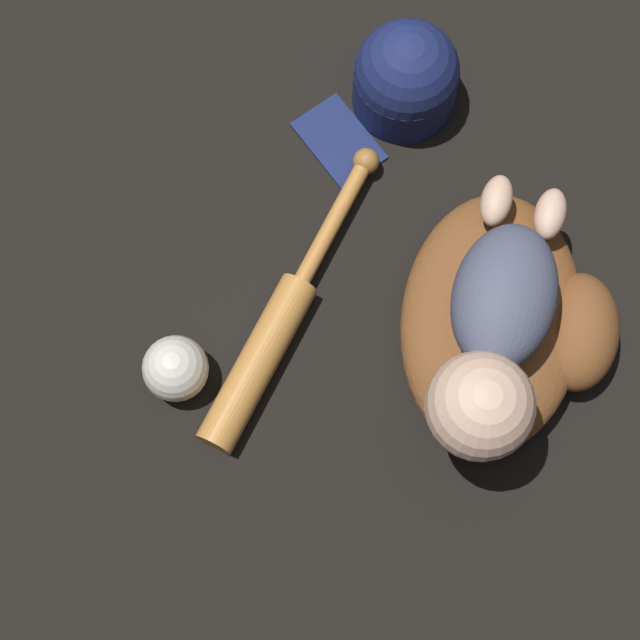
{
  "coord_description": "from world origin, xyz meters",
  "views": [
    {
      "loc": [
        0.36,
        -0.07,
        1.25
      ],
      "look_at": [
        0.06,
        -0.22,
        0.07
      ],
      "focal_mm": 60.0,
      "sensor_mm": 36.0,
      "label": 1
    }
  ],
  "objects_px": {
    "baseball_glove": "(506,322)",
    "baseball_bat": "(275,330)",
    "baseball": "(176,369)",
    "baseball_cap": "(405,79)",
    "baby_figure": "(494,341)"
  },
  "relations": [
    {
      "from": "baseball_glove",
      "to": "baseball_bat",
      "type": "xyz_separation_m",
      "value": [
        0.13,
        -0.24,
        -0.02
      ]
    },
    {
      "from": "baseball_bat",
      "to": "baseball",
      "type": "distance_m",
      "value": 0.13
    },
    {
      "from": "baseball_glove",
      "to": "baseball_cap",
      "type": "bearing_deg",
      "value": -133.0
    },
    {
      "from": "baseball_glove",
      "to": "baseball_cap",
      "type": "xyz_separation_m",
      "value": [
        -0.23,
        -0.24,
        0.01
      ]
    },
    {
      "from": "baseball_glove",
      "to": "baseball",
      "type": "relative_size",
      "value": 4.74
    },
    {
      "from": "baseball_glove",
      "to": "baseball_cap",
      "type": "relative_size",
      "value": 1.71
    },
    {
      "from": "baby_figure",
      "to": "baseball_bat",
      "type": "relative_size",
      "value": 0.82
    },
    {
      "from": "baseball_bat",
      "to": "baseball_glove",
      "type": "bearing_deg",
      "value": 117.99
    },
    {
      "from": "baseball_bat",
      "to": "baseball_cap",
      "type": "xyz_separation_m",
      "value": [
        -0.36,
        -0.0,
        0.03
      ]
    },
    {
      "from": "baseball",
      "to": "baseball_cap",
      "type": "relative_size",
      "value": 0.36
    },
    {
      "from": "baby_figure",
      "to": "baseball",
      "type": "relative_size",
      "value": 4.4
    },
    {
      "from": "baseball_bat",
      "to": "baby_figure",
      "type": "bearing_deg",
      "value": 106.56
    },
    {
      "from": "baseball_cap",
      "to": "baseball_glove",
      "type": "bearing_deg",
      "value": 47.0
    },
    {
      "from": "baby_figure",
      "to": "baseball",
      "type": "xyz_separation_m",
      "value": [
        0.17,
        -0.31,
        -0.1
      ]
    },
    {
      "from": "baseball_bat",
      "to": "baseball_cap",
      "type": "bearing_deg",
      "value": -179.42
    }
  ]
}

